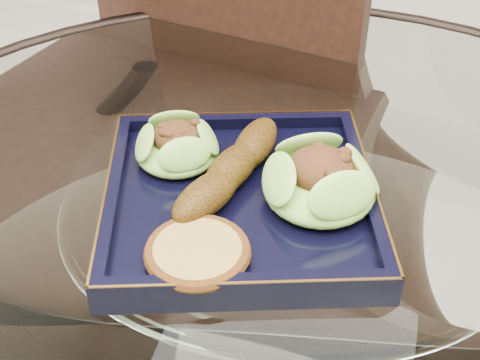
% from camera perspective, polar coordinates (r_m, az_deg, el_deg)
% --- Properties ---
extents(dining_table, '(1.13, 1.13, 0.77)m').
position_cam_1_polar(dining_table, '(0.78, 3.47, -13.57)').
color(dining_table, white).
rests_on(dining_table, ground).
extents(dining_chair, '(0.54, 0.54, 1.08)m').
position_cam_1_polar(dining_chair, '(1.04, -4.74, 2.18)').
color(dining_chair, black).
rests_on(dining_chair, ground).
extents(navy_plate, '(0.35, 0.35, 0.02)m').
position_cam_1_polar(navy_plate, '(0.68, 0.00, -1.98)').
color(navy_plate, black).
rests_on(navy_plate, dining_table).
extents(lettuce_wrap_left, '(0.10, 0.10, 0.03)m').
position_cam_1_polar(lettuce_wrap_left, '(0.72, -5.40, 2.74)').
color(lettuce_wrap_left, '#5F932A').
rests_on(lettuce_wrap_left, navy_plate).
extents(lettuce_wrap_right, '(0.13, 0.13, 0.04)m').
position_cam_1_polar(lettuce_wrap_right, '(0.66, 6.83, -0.35)').
color(lettuce_wrap_right, '#75AE32').
rests_on(lettuce_wrap_right, navy_plate).
extents(roasted_plantain, '(0.07, 0.19, 0.03)m').
position_cam_1_polar(roasted_plantain, '(0.68, -0.69, 1.02)').
color(roasted_plantain, '#563509').
rests_on(roasted_plantain, navy_plate).
extents(crumb_patty, '(0.10, 0.10, 0.02)m').
position_cam_1_polar(crumb_patty, '(0.60, -3.64, -6.30)').
color(crumb_patty, gold).
rests_on(crumb_patty, navy_plate).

